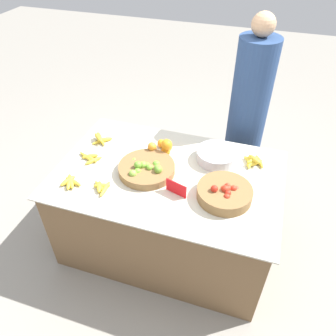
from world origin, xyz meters
TOP-DOWN VIEW (x-y plane):
  - ground_plane at (0.00, 0.00)m, footprint 12.00×12.00m
  - market_table at (0.00, 0.00)m, footprint 1.59×1.04m
  - lime_bowl at (-0.15, -0.03)m, footprint 0.40×0.40m
  - tomato_basket at (0.42, -0.12)m, footprint 0.36×0.36m
  - orange_pile at (-0.12, 0.21)m, footprint 0.19×0.18m
  - metal_bowl at (0.29, 0.26)m, footprint 0.30×0.30m
  - price_sign at (0.11, -0.18)m, footprint 0.15×0.05m
  - banana_bunch_middle_right at (-0.60, -0.30)m, footprint 0.15×0.16m
  - banana_bunch_back_center at (0.56, 0.29)m, footprint 0.17×0.18m
  - banana_bunch_middle_left at (-0.63, 0.20)m, footprint 0.16×0.14m
  - banana_bunch_front_right at (-0.37, -0.29)m, footprint 0.13×0.15m
  - banana_bunch_front_center at (-0.60, -0.03)m, footprint 0.20×0.14m
  - vendor_person at (0.44, 0.82)m, footprint 0.32×0.32m

SIDE VIEW (x-z plane):
  - ground_plane at x=0.00m, z-range 0.00..0.00m
  - market_table at x=0.00m, z-range 0.00..0.74m
  - banana_bunch_front_center at x=-0.60m, z-range 0.74..0.77m
  - banana_bunch_front_right at x=-0.37m, z-range 0.74..0.77m
  - banana_bunch_middle_right at x=-0.60m, z-range 0.74..0.77m
  - banana_bunch_back_center at x=0.56m, z-range 0.73..0.79m
  - vendor_person at x=0.44m, z-range -0.06..1.59m
  - banana_bunch_middle_left at x=-0.63m, z-range 0.74..0.80m
  - lime_bowl at x=-0.15m, z-range 0.72..0.83m
  - metal_bowl at x=0.29m, z-range 0.74..0.82m
  - tomato_basket at x=0.42m, z-range 0.72..0.84m
  - price_sign at x=0.11m, z-range 0.74..0.84m
  - orange_pile at x=-0.12m, z-range 0.73..0.87m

